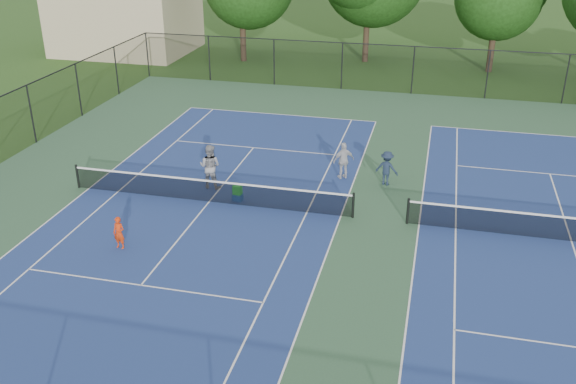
% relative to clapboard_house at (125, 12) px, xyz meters
% --- Properties ---
extents(ground, '(140.00, 140.00, 0.00)m').
position_rel_clapboard_house_xyz_m(ground, '(23.00, -25.00, -3.09)').
color(ground, '#234716').
rests_on(ground, ground).
extents(court_pad, '(36.00, 36.00, 0.01)m').
position_rel_clapboard_house_xyz_m(court_pad, '(23.00, -25.00, -3.09)').
color(court_pad, '#315739').
rests_on(court_pad, ground).
extents(tennis_court_left, '(12.00, 23.83, 1.07)m').
position_rel_clapboard_house_xyz_m(tennis_court_left, '(16.00, -25.00, -2.99)').
color(tennis_court_left, navy).
rests_on(tennis_court_left, ground).
extents(tennis_court_right, '(12.00, 23.83, 1.07)m').
position_rel_clapboard_house_xyz_m(tennis_court_right, '(30.00, -25.00, -2.99)').
color(tennis_court_right, navy).
rests_on(tennis_court_right, ground).
extents(perimeter_fence, '(36.08, 36.08, 3.02)m').
position_rel_clapboard_house_xyz_m(perimeter_fence, '(23.00, -25.00, -1.49)').
color(perimeter_fence, black).
rests_on(perimeter_fence, ground).
extents(clapboard_house, '(10.80, 8.10, 7.65)m').
position_rel_clapboard_house_xyz_m(clapboard_house, '(0.00, 0.00, 0.00)').
color(clapboard_house, tan).
rests_on(clapboard_house, ground).
extents(child_player, '(0.48, 0.34, 1.22)m').
position_rel_clapboard_house_xyz_m(child_player, '(14.22, -29.32, -2.48)').
color(child_player, red).
rests_on(child_player, ground).
extents(instructor, '(0.99, 0.79, 1.94)m').
position_rel_clapboard_house_xyz_m(instructor, '(15.57, -23.58, -2.12)').
color(instructor, gray).
rests_on(instructor, ground).
extents(bystander_a, '(1.05, 0.88, 1.68)m').
position_rel_clapboard_house_xyz_m(bystander_a, '(20.96, -21.26, -2.25)').
color(bystander_a, silver).
rests_on(bystander_a, ground).
extents(bystander_b, '(1.09, 0.76, 1.54)m').
position_rel_clapboard_house_xyz_m(bystander_b, '(22.88, -21.51, -2.32)').
color(bystander_b, '#1B283C').
rests_on(bystander_b, ground).
extents(ball_crate, '(0.43, 0.33, 0.30)m').
position_rel_clapboard_house_xyz_m(ball_crate, '(17.10, -24.60, -2.94)').
color(ball_crate, '#154694').
rests_on(ball_crate, ground).
extents(ball_hopper, '(0.37, 0.31, 0.39)m').
position_rel_clapboard_house_xyz_m(ball_hopper, '(17.10, -24.60, -2.60)').
color(ball_hopper, green).
rests_on(ball_hopper, ball_crate).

